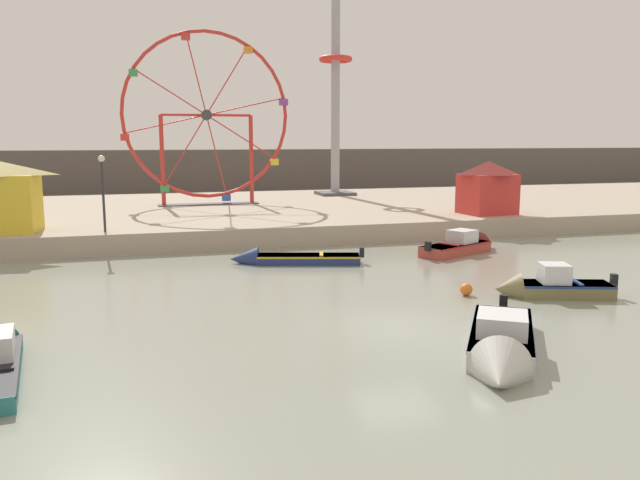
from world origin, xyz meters
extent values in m
plane|color=gray|center=(0.00, 0.00, 0.00)|extent=(240.00, 240.00, 0.00)
cube|color=tan|center=(0.00, 26.02, 0.52)|extent=(110.00, 23.11, 1.03)
cube|color=#564C47|center=(0.00, 52.60, 2.20)|extent=(140.00, 3.00, 4.40)
cone|color=teal|center=(-10.92, 1.65, 0.19)|extent=(1.22, 1.37, 1.08)
cube|color=silver|center=(2.00, -2.42, 0.27)|extent=(3.77, 4.65, 0.54)
cube|color=navy|center=(2.00, -2.42, 0.50)|extent=(3.76, 4.62, 0.08)
cone|color=silver|center=(0.44, -4.83, 0.27)|extent=(1.92, 1.85, 1.48)
cube|color=black|center=(3.29, -0.44, 0.65)|extent=(0.31, 0.30, 0.44)
cube|color=silver|center=(1.69, -2.90, 0.81)|extent=(1.78, 1.82, 0.53)
cube|color=navy|center=(2.31, -1.95, 0.57)|extent=(1.20, 0.85, 0.06)
cube|color=olive|center=(7.17, 1.81, 0.25)|extent=(3.40, 2.18, 0.50)
cube|color=navy|center=(7.17, 1.81, 0.46)|extent=(3.37, 2.19, 0.08)
cone|color=olive|center=(5.28, 2.45, 0.25)|extent=(1.20, 1.38, 1.17)
cube|color=black|center=(8.77, 1.27, 0.61)|extent=(0.27, 0.29, 0.44)
cube|color=silver|center=(6.80, 1.94, 0.84)|extent=(1.22, 1.23, 0.67)
cube|color=navy|center=(7.55, 1.68, 0.53)|extent=(0.49, 1.04, 0.06)
cube|color=#B24238|center=(7.49, 10.38, 0.26)|extent=(4.20, 2.92, 0.52)
cube|color=#B2231E|center=(7.49, 10.38, 0.48)|extent=(4.17, 2.93, 0.08)
cone|color=#B24238|center=(9.78, 11.47, 0.26)|extent=(1.54, 1.62, 1.26)
cube|color=black|center=(5.58, 9.48, 0.63)|extent=(0.28, 0.30, 0.44)
cube|color=silver|center=(7.94, 10.60, 0.83)|extent=(1.55, 1.48, 0.62)
cube|color=#B2231E|center=(7.03, 10.17, 0.55)|extent=(0.63, 1.09, 0.06)
cube|color=navy|center=(0.08, 10.18, 0.20)|extent=(4.71, 2.38, 0.39)
cube|color=gold|center=(0.08, 10.18, 0.35)|extent=(4.67, 2.39, 0.08)
cone|color=navy|center=(-2.70, 10.98, 0.20)|extent=(1.51, 1.41, 1.10)
cube|color=black|center=(2.37, 9.52, 0.50)|extent=(0.26, 0.29, 0.44)
cube|color=gold|center=(0.63, 10.02, 0.42)|extent=(0.43, 0.99, 0.06)
torus|color=red|center=(-2.41, 27.27, 7.11)|extent=(11.20, 0.24, 11.20)
cylinder|color=#38383D|center=(-2.41, 27.27, 7.11)|extent=(0.70, 0.50, 0.70)
cylinder|color=red|center=(-5.08, 27.27, 6.51)|extent=(5.36, 0.08, 1.29)
cube|color=red|center=(-7.76, 27.27, 5.62)|extent=(0.56, 0.48, 0.44)
cylinder|color=red|center=(-3.87, 27.27, 4.79)|extent=(2.99, 0.08, 4.68)
cube|color=#33934C|center=(-5.33, 27.27, 2.20)|extent=(0.56, 0.48, 0.44)
cylinder|color=red|center=(-1.81, 27.27, 4.44)|extent=(1.29, 0.08, 5.36)
cube|color=#3356B7|center=(-1.20, 27.27, 1.49)|extent=(0.56, 0.48, 0.44)
cylinder|color=red|center=(-0.09, 27.27, 5.65)|extent=(4.68, 0.08, 2.99)
cube|color=yellow|center=(2.22, 27.27, 3.91)|extent=(0.56, 0.48, 0.44)
cylinder|color=red|center=(0.26, 27.27, 7.72)|extent=(5.36, 0.08, 1.29)
cube|color=purple|center=(2.93, 27.27, 8.05)|extent=(0.56, 0.48, 0.44)
cylinder|color=red|center=(-0.95, 27.27, 9.43)|extent=(2.99, 0.08, 4.68)
cube|color=orange|center=(0.51, 27.27, 11.47)|extent=(0.56, 0.48, 0.44)
cylinder|color=red|center=(-3.02, 27.27, 9.78)|extent=(1.29, 0.08, 5.36)
cube|color=red|center=(-3.63, 27.27, 12.18)|extent=(0.56, 0.48, 0.44)
cylinder|color=red|center=(-4.73, 27.27, 8.57)|extent=(4.68, 0.08, 2.99)
cube|color=#33934C|center=(-7.05, 27.27, 9.75)|extent=(0.56, 0.48, 0.44)
cylinder|color=red|center=(-5.43, 27.27, 4.07)|extent=(0.28, 0.28, 6.08)
cylinder|color=red|center=(0.60, 27.27, 4.07)|extent=(0.28, 0.28, 6.08)
cylinder|color=red|center=(-2.41, 27.27, 7.11)|extent=(6.03, 0.18, 0.18)
cube|color=#4C4C51|center=(-2.41, 27.27, 1.07)|extent=(6.83, 1.20, 0.08)
cylinder|color=#999EA3|center=(8.35, 32.39, 8.94)|extent=(0.70, 0.70, 15.82)
torus|color=red|center=(8.35, 32.39, 11.73)|extent=(2.64, 2.64, 0.44)
cube|color=#4C4C51|center=(8.35, 32.39, 1.15)|extent=(2.80, 2.80, 0.24)
cube|color=red|center=(13.15, 17.12, 2.23)|extent=(3.11, 2.76, 2.39)
pyramid|color=maroon|center=(13.15, 17.12, 3.81)|extent=(3.42, 3.04, 0.80)
cylinder|color=#2D2D33|center=(-8.73, 15.47, 2.74)|extent=(0.12, 0.12, 3.41)
sphere|color=#F2EACC|center=(-8.73, 15.47, 4.58)|extent=(0.32, 0.32, 0.32)
sphere|color=orange|center=(3.92, 2.92, 0.22)|extent=(0.44, 0.44, 0.44)
camera|label=1|loc=(-7.21, -16.70, 5.50)|focal=35.59mm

